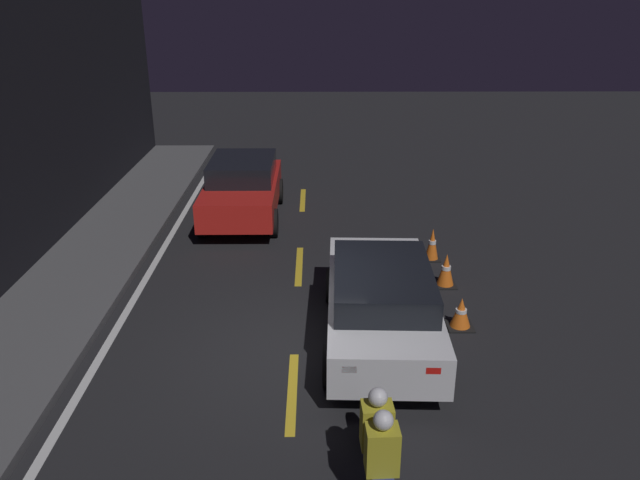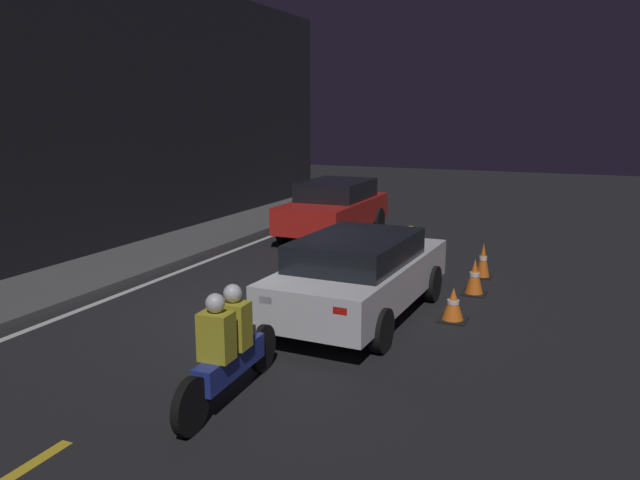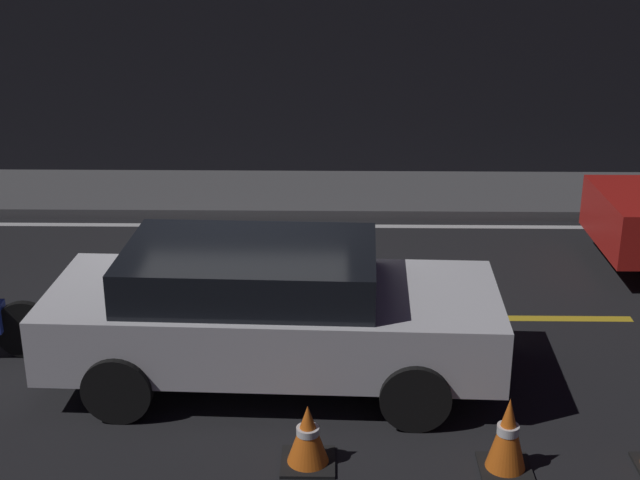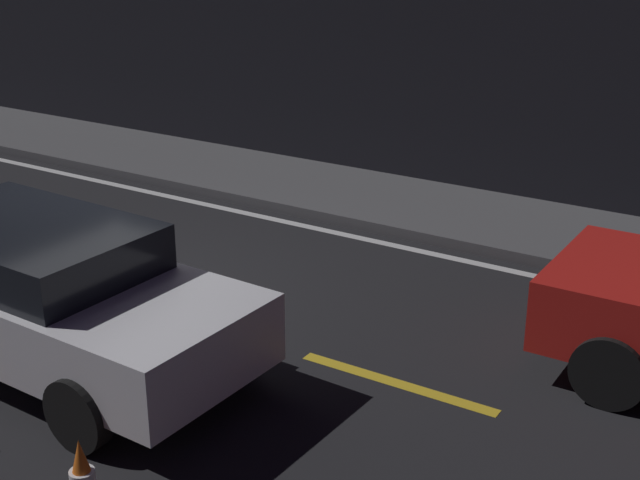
{
  "view_description": "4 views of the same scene",
  "coord_description": "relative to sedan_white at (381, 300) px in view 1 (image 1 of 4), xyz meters",
  "views": [
    {
      "loc": [
        -8.66,
        -0.34,
        5.48
      ],
      "look_at": [
        1.79,
        -0.43,
        1.28
      ],
      "focal_mm": 35.0,
      "sensor_mm": 36.0,
      "label": 1
    },
    {
      "loc": [
        -8.86,
        -4.71,
        3.33
      ],
      "look_at": [
        1.83,
        -0.11,
        0.94
      ],
      "focal_mm": 35.0,
      "sensor_mm": 36.0,
      "label": 2
    },
    {
      "loc": [
        1.07,
        -9.27,
        4.42
      ],
      "look_at": [
        0.94,
        -0.49,
        1.13
      ],
      "focal_mm": 50.0,
      "sensor_mm": 36.0,
      "label": 3
    },
    {
      "loc": [
        6.76,
        -6.5,
        4.18
      ],
      "look_at": [
        2.28,
        0.59,
        0.99
      ],
      "focal_mm": 50.0,
      "sensor_mm": 36.0,
      "label": 4
    }
  ],
  "objects": [
    {
      "name": "raised_curb",
      "position": [
        -0.45,
        5.88,
        -0.68
      ],
      "size": [
        28.0,
        2.16,
        0.15
      ],
      "color": "#4C4C4F",
      "rests_on": "ground"
    },
    {
      "name": "sedan_white",
      "position": [
        0.0,
        0.0,
        0.0
      ],
      "size": [
        4.4,
        1.97,
        1.4
      ],
      "rotation": [
        0.0,
        0.0,
        -0.04
      ],
      "color": "silver",
      "rests_on": "ground"
    },
    {
      "name": "traffic_cone_far",
      "position": [
        3.36,
        -1.46,
        -0.4
      ],
      "size": [
        0.37,
        0.37,
        0.72
      ],
      "color": "black",
      "rests_on": "ground"
    },
    {
      "name": "ground_plane",
      "position": [
        -0.45,
        1.42,
        -0.76
      ],
      "size": [
        56.0,
        56.0,
        0.0
      ],
      "primitive_type": "plane",
      "color": "black"
    },
    {
      "name": "lane_dash_d",
      "position": [
        3.05,
        1.42,
        -0.75
      ],
      "size": [
        2.0,
        0.14,
        0.01
      ],
      "color": "gold",
      "rests_on": "ground"
    },
    {
      "name": "motorcycle",
      "position": [
        -3.5,
        0.38,
        -0.11
      ],
      "size": [
        2.37,
        0.39,
        1.38
      ],
      "rotation": [
        0.0,
        0.0,
        0.05
      ],
      "color": "black",
      "rests_on": "ground"
    },
    {
      "name": "lane_dash_e",
      "position": [
        7.55,
        1.42,
        -0.75
      ],
      "size": [
        2.0,
        0.14,
        0.01
      ],
      "color": "gold",
      "rests_on": "ground"
    },
    {
      "name": "traffic_cone_near",
      "position": [
        0.42,
        -1.45,
        -0.49
      ],
      "size": [
        0.46,
        0.46,
        0.56
      ],
      "color": "black",
      "rests_on": "ground"
    },
    {
      "name": "lane_dash_c",
      "position": [
        -1.45,
        1.42,
        -0.75
      ],
      "size": [
        2.0,
        0.14,
        0.01
      ],
      "color": "gold",
      "rests_on": "ground"
    },
    {
      "name": "lane_solid_kerb",
      "position": [
        -0.45,
        4.54,
        -0.75
      ],
      "size": [
        25.2,
        0.14,
        0.01
      ],
      "color": "silver",
      "rests_on": "ground"
    },
    {
      "name": "taxi_red",
      "position": [
        6.1,
        2.92,
        0.06
      ],
      "size": [
        4.06,
        1.9,
        1.52
      ],
      "rotation": [
        0.0,
        0.0,
        3.14
      ],
      "color": "red",
      "rests_on": "ground"
    },
    {
      "name": "traffic_cone_mid",
      "position": [
        2.07,
        -1.51,
        -0.43
      ],
      "size": [
        0.43,
        0.43,
        0.68
      ],
      "color": "black",
      "rests_on": "ground"
    }
  ]
}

